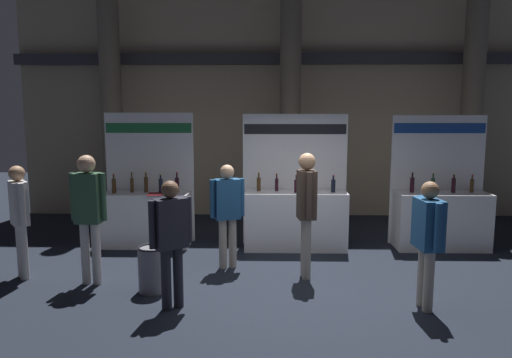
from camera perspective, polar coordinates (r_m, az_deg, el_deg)
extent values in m
plane|color=black|center=(6.84, 5.55, -12.68)|extent=(24.91, 24.91, 0.00)
cube|color=gray|center=(11.17, 3.97, 12.50)|extent=(12.46, 0.25, 6.58)
cube|color=#2D2D33|center=(10.90, 4.07, 14.35)|extent=(12.46, 0.20, 0.24)
cylinder|color=#665B4C|center=(10.77, -17.19, 9.42)|extent=(0.45, 0.45, 5.49)
cylinder|color=#665B4C|center=(10.24, 4.18, 9.84)|extent=(0.45, 0.45, 5.49)
cylinder|color=#665B4C|center=(11.12, 24.81, 8.99)|extent=(0.45, 0.45, 5.49)
cube|color=white|center=(8.81, -13.11, -4.79)|extent=(1.56, 0.60, 0.98)
cube|color=white|center=(9.01, -12.72, 0.15)|extent=(1.64, 0.04, 2.42)
cube|color=#1E6638|center=(8.91, -12.94, 6.06)|extent=(1.59, 0.01, 0.18)
cylinder|color=#472D14|center=(8.80, -16.88, -0.82)|extent=(0.08, 0.08, 0.26)
cylinder|color=#472D14|center=(8.78, -16.92, 0.24)|extent=(0.03, 0.03, 0.07)
cylinder|color=red|center=(8.78, -16.94, 0.53)|extent=(0.03, 0.03, 0.02)
cylinder|color=#472D14|center=(8.80, -14.83, -0.73)|extent=(0.06, 0.06, 0.26)
cylinder|color=#472D14|center=(8.78, -14.87, 0.39)|extent=(0.03, 0.03, 0.09)
cylinder|color=black|center=(8.77, -14.88, 0.73)|extent=(0.03, 0.03, 0.02)
cylinder|color=#472D14|center=(8.74, -13.21, -0.69)|extent=(0.07, 0.07, 0.28)
cylinder|color=#472D14|center=(8.72, -13.24, 0.48)|extent=(0.03, 0.03, 0.08)
cylinder|color=gold|center=(8.71, -13.25, 0.81)|extent=(0.03, 0.03, 0.02)
cylinder|color=black|center=(8.57, -11.50, -0.85)|extent=(0.07, 0.07, 0.26)
cylinder|color=black|center=(8.54, -11.53, 0.26)|extent=(0.03, 0.03, 0.07)
cylinder|color=gold|center=(8.54, -11.54, 0.57)|extent=(0.03, 0.03, 0.02)
cylinder|color=black|center=(8.63, -9.57, -0.73)|extent=(0.07, 0.07, 0.27)
cylinder|color=black|center=(8.61, -9.60, 0.43)|extent=(0.03, 0.03, 0.09)
cylinder|color=red|center=(8.60, -9.61, 0.77)|extent=(0.03, 0.03, 0.02)
cube|color=maroon|center=(8.49, -12.14, -1.80)|extent=(0.30, 0.36, 0.01)
cube|color=white|center=(8.42, 4.79, -5.03)|extent=(1.80, 0.60, 1.03)
cube|color=white|center=(8.63, 4.71, -0.10)|extent=(1.89, 0.04, 2.40)
cube|color=black|center=(8.53, 4.79, 6.06)|extent=(1.84, 0.01, 0.18)
cylinder|color=#472D14|center=(8.36, 0.33, -0.66)|extent=(0.07, 0.07, 0.24)
cylinder|color=#472D14|center=(8.34, 0.33, 0.44)|extent=(0.03, 0.03, 0.09)
cylinder|color=gold|center=(8.33, 0.33, 0.80)|extent=(0.03, 0.03, 0.02)
cylinder|color=black|center=(8.36, 2.52, -0.72)|extent=(0.06, 0.06, 0.22)
cylinder|color=black|center=(8.34, 2.53, 0.33)|extent=(0.03, 0.03, 0.09)
cylinder|color=gold|center=(8.33, 2.53, 0.70)|extent=(0.03, 0.03, 0.02)
cylinder|color=black|center=(8.22, 4.92, -0.88)|extent=(0.08, 0.08, 0.22)
cylinder|color=black|center=(8.20, 4.93, 0.14)|extent=(0.03, 0.03, 0.07)
cylinder|color=red|center=(8.19, 4.94, 0.45)|extent=(0.03, 0.03, 0.02)
cylinder|color=#472D14|center=(8.28, 7.20, -0.79)|extent=(0.06, 0.06, 0.24)
cylinder|color=#472D14|center=(8.26, 7.22, 0.25)|extent=(0.03, 0.03, 0.06)
cylinder|color=black|center=(8.25, 7.23, 0.52)|extent=(0.03, 0.03, 0.02)
cylinder|color=black|center=(8.34, 9.36, -0.84)|extent=(0.08, 0.08, 0.22)
cylinder|color=black|center=(8.32, 9.38, 0.14)|extent=(0.03, 0.03, 0.07)
cylinder|color=red|center=(8.31, 9.39, 0.43)|extent=(0.03, 0.03, 0.02)
cube|color=white|center=(9.03, 21.59, -4.75)|extent=(1.61, 0.60, 1.02)
cube|color=white|center=(9.22, 21.08, -0.16)|extent=(1.69, 0.04, 2.37)
cube|color=navy|center=(9.12, 21.43, 5.77)|extent=(1.64, 0.01, 0.18)
cylinder|color=black|center=(8.77, 18.43, -0.69)|extent=(0.08, 0.08, 0.27)
cylinder|color=black|center=(8.75, 18.48, 0.41)|extent=(0.03, 0.03, 0.07)
cylinder|color=black|center=(8.74, 18.50, 0.70)|extent=(0.03, 0.03, 0.02)
cylinder|color=#19381E|center=(8.90, 20.69, -0.73)|extent=(0.06, 0.06, 0.25)
cylinder|color=#19381E|center=(8.88, 20.74, 0.35)|extent=(0.03, 0.03, 0.09)
cylinder|color=gold|center=(8.87, 20.76, 0.69)|extent=(0.03, 0.03, 0.02)
cylinder|color=black|center=(9.00, 22.87, -0.72)|extent=(0.07, 0.07, 0.26)
cylinder|color=black|center=(8.98, 22.93, 0.30)|extent=(0.03, 0.03, 0.06)
cylinder|color=gold|center=(8.97, 22.94, 0.55)|extent=(0.03, 0.03, 0.02)
cylinder|color=#472D14|center=(9.17, 24.75, -0.74)|extent=(0.07, 0.07, 0.24)
cylinder|color=#472D14|center=(9.15, 24.81, 0.19)|extent=(0.03, 0.03, 0.06)
cylinder|color=red|center=(9.15, 24.82, 0.45)|extent=(0.03, 0.03, 0.02)
cylinder|color=slate|center=(6.64, -12.41, -10.71)|extent=(0.40, 0.40, 0.61)
torus|color=black|center=(6.55, -12.49, -8.10)|extent=(0.39, 0.39, 0.02)
cylinder|color=silver|center=(7.69, -26.41, -8.01)|extent=(0.12, 0.12, 0.80)
cylinder|color=silver|center=(7.85, -26.65, -7.71)|extent=(0.12, 0.12, 0.80)
cube|color=silver|center=(7.61, -26.87, -2.63)|extent=(0.39, 0.41, 0.64)
sphere|color=tan|center=(7.55, -27.07, 0.62)|extent=(0.22, 0.22, 0.22)
cylinder|color=silver|center=(7.39, -26.54, -2.78)|extent=(0.08, 0.08, 0.60)
cylinder|color=silver|center=(7.83, -27.19, -2.25)|extent=(0.08, 0.08, 0.60)
cylinder|color=silver|center=(7.08, -18.83, -8.57)|extent=(0.12, 0.12, 0.89)
cylinder|color=silver|center=(7.15, -20.02, -8.48)|extent=(0.12, 0.12, 0.89)
cube|color=#33563D|center=(6.94, -19.74, -2.20)|extent=(0.36, 0.26, 0.70)
sphere|color=tan|center=(6.87, -19.93, 1.75)|extent=(0.24, 0.24, 0.24)
cylinder|color=#33563D|center=(6.85, -18.07, -2.10)|extent=(0.08, 0.08, 0.67)
cylinder|color=#33563D|center=(7.03, -21.37, -2.01)|extent=(0.08, 0.08, 0.67)
cylinder|color=#ADA393|center=(6.94, 6.18, -8.52)|extent=(0.12, 0.12, 0.89)
cylinder|color=#ADA393|center=(7.07, 5.96, -8.19)|extent=(0.12, 0.12, 0.89)
cube|color=#47382D|center=(6.82, 6.17, -1.90)|extent=(0.28, 0.33, 0.71)
sphere|color=tan|center=(6.75, 6.23, 2.13)|extent=(0.25, 0.25, 0.25)
cylinder|color=#47382D|center=(6.63, 6.50, -2.04)|extent=(0.08, 0.08, 0.67)
cylinder|color=#47382D|center=(7.01, 5.86, -1.48)|extent=(0.08, 0.08, 0.67)
cylinder|color=#23232D|center=(6.05, -9.44, -11.65)|extent=(0.12, 0.12, 0.78)
cylinder|color=#23232D|center=(5.99, -10.86, -11.90)|extent=(0.12, 0.12, 0.78)
cube|color=#23232D|center=(5.82, -10.32, -5.32)|extent=(0.44, 0.40, 0.61)
sphere|color=brown|center=(5.74, -10.42, -1.25)|extent=(0.21, 0.21, 0.21)
cylinder|color=#23232D|center=(5.92, -8.18, -4.90)|extent=(0.08, 0.08, 0.58)
cylinder|color=#23232D|center=(5.73, -12.53, -5.45)|extent=(0.08, 0.08, 0.58)
cylinder|color=#ADA393|center=(7.40, -4.05, -7.85)|extent=(0.12, 0.12, 0.79)
cylinder|color=#ADA393|center=(7.44, -2.87, -7.76)|extent=(0.12, 0.12, 0.79)
cube|color=navy|center=(7.26, -3.51, -2.44)|extent=(0.43, 0.33, 0.62)
sphere|color=tan|center=(7.19, -3.54, 0.89)|extent=(0.22, 0.22, 0.22)
cylinder|color=navy|center=(7.20, -5.32, -2.42)|extent=(0.08, 0.08, 0.59)
cylinder|color=navy|center=(7.32, -1.72, -2.22)|extent=(0.08, 0.08, 0.59)
cylinder|color=#ADA393|center=(6.21, 20.24, -11.56)|extent=(0.12, 0.12, 0.77)
cylinder|color=#ADA393|center=(6.37, 19.56, -11.02)|extent=(0.12, 0.12, 0.77)
cube|color=navy|center=(6.10, 20.21, -5.14)|extent=(0.29, 0.45, 0.61)
sphere|color=#8C6647|center=(6.03, 20.40, -1.27)|extent=(0.21, 0.21, 0.21)
cylinder|color=navy|center=(5.87, 21.23, -5.55)|extent=(0.08, 0.08, 0.58)
cylinder|color=navy|center=(6.34, 19.28, -4.48)|extent=(0.08, 0.08, 0.58)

